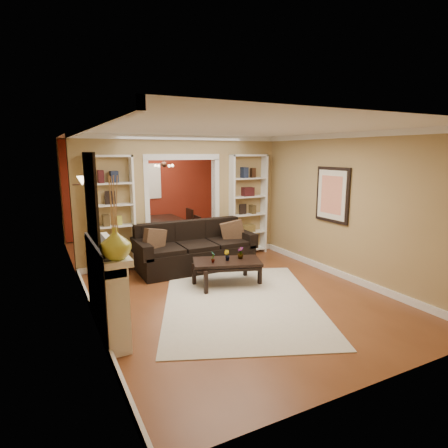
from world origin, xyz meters
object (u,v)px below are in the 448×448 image
sofa (195,246)px  fireplace (108,288)px  bookshelf_right (248,205)px  coffee_table (227,272)px  dining_table (166,232)px  bookshelf_left (111,215)px

sofa → fireplace: (-2.07, -1.95, 0.11)m
bookshelf_right → coffee_table: bearing=-129.9°
coffee_table → dining_table: dining_table is taller
dining_table → bookshelf_left: bearing=135.0°
bookshelf_right → dining_table: 2.35m
bookshelf_left → bookshelf_right: 3.10m
fireplace → dining_table: 4.71m
bookshelf_right → fireplace: bearing=-145.2°
coffee_table → fireplace: bearing=-140.4°
bookshelf_left → fireplace: (-0.54, -2.53, -0.57)m
fireplace → sofa: bearing=43.3°
fireplace → dining_table: size_ratio=0.93×
bookshelf_left → dining_table: 2.46m
fireplace → coffee_table: bearing=20.3°
sofa → coffee_table: bearing=-83.3°
bookshelf_left → sofa: bearing=-20.8°
fireplace → dining_table: (2.18, 4.17, -0.26)m
sofa → bookshelf_left: 1.77m
coffee_table → bookshelf_left: bearing=153.4°
dining_table → sofa: bearing=177.1°
bookshelf_left → dining_table: bookshelf_left is taller
coffee_table → bookshelf_left: size_ratio=0.51×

